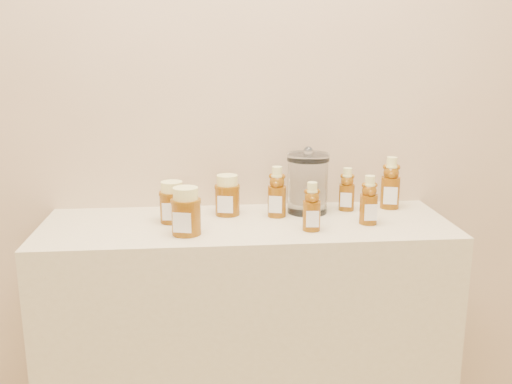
{
  "coord_description": "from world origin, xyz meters",
  "views": [
    {
      "loc": [
        -0.12,
        -0.05,
        1.4
      ],
      "look_at": [
        0.02,
        1.52,
        1.0
      ],
      "focal_mm": 40.0,
      "sensor_mm": 36.0,
      "label": 1
    }
  ],
  "objects_px": {
    "glass_canister": "(308,181)",
    "bear_bottle_front_left": "(312,203)",
    "honey_jar_left": "(172,202)",
    "bear_bottle_back_left": "(277,188)",
    "display_table": "(247,360)"
  },
  "relations": [
    {
      "from": "display_table",
      "to": "bear_bottle_front_left",
      "type": "bearing_deg",
      "value": -26.19
    },
    {
      "from": "bear_bottle_back_left",
      "to": "bear_bottle_front_left",
      "type": "relative_size",
      "value": 1.12
    },
    {
      "from": "display_table",
      "to": "bear_bottle_front_left",
      "type": "height_order",
      "value": "bear_bottle_front_left"
    },
    {
      "from": "honey_jar_left",
      "to": "bear_bottle_back_left",
      "type": "bearing_deg",
      "value": 13.0
    },
    {
      "from": "display_table",
      "to": "honey_jar_left",
      "type": "distance_m",
      "value": 0.56
    },
    {
      "from": "bear_bottle_front_left",
      "to": "honey_jar_left",
      "type": "bearing_deg",
      "value": 167.81
    },
    {
      "from": "display_table",
      "to": "glass_canister",
      "type": "relative_size",
      "value": 5.95
    },
    {
      "from": "bear_bottle_back_left",
      "to": "bear_bottle_front_left",
      "type": "bearing_deg",
      "value": -45.11
    },
    {
      "from": "bear_bottle_back_left",
      "to": "honey_jar_left",
      "type": "height_order",
      "value": "bear_bottle_back_left"
    },
    {
      "from": "bear_bottle_back_left",
      "to": "glass_canister",
      "type": "height_order",
      "value": "glass_canister"
    },
    {
      "from": "bear_bottle_front_left",
      "to": "glass_canister",
      "type": "bearing_deg",
      "value": 87.7
    },
    {
      "from": "glass_canister",
      "to": "bear_bottle_front_left",
      "type": "bearing_deg",
      "value": -96.43
    },
    {
      "from": "bear_bottle_back_left",
      "to": "glass_canister",
      "type": "relative_size",
      "value": 0.87
    },
    {
      "from": "honey_jar_left",
      "to": "display_table",
      "type": "bearing_deg",
      "value": 0.04
    },
    {
      "from": "bear_bottle_back_left",
      "to": "glass_canister",
      "type": "distance_m",
      "value": 0.11
    }
  ]
}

